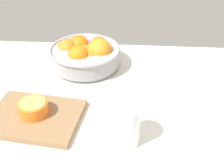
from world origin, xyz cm
name	(u,v)px	position (x,y,z in cm)	size (l,w,h in cm)	color
ground_plane	(117,108)	(0.00, 0.00, -1.50)	(135.76, 83.60, 3.00)	silver
fruit_bowl	(85,54)	(-13.32, 23.01, 4.97)	(26.30, 26.30, 11.52)	#99999E
juice_pitcher	(214,119)	(26.50, -13.35, 6.64)	(12.78, 17.31, 18.09)	white
second_glass	(125,127)	(2.97, -16.28, 4.94)	(8.19, 8.19, 11.37)	white
cutting_board	(35,117)	(-23.85, -9.17, 0.87)	(26.61, 20.58, 1.75)	olive
orange_half_0	(37,107)	(-23.30, -7.62, 3.52)	(6.40, 6.40, 3.60)	orange
orange_half_1	(33,108)	(-24.09, -8.57, 3.80)	(8.76, 8.76, 4.18)	orange
orange_half_2	(33,107)	(-24.35, -7.61, 3.53)	(7.72, 7.72, 3.63)	orange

